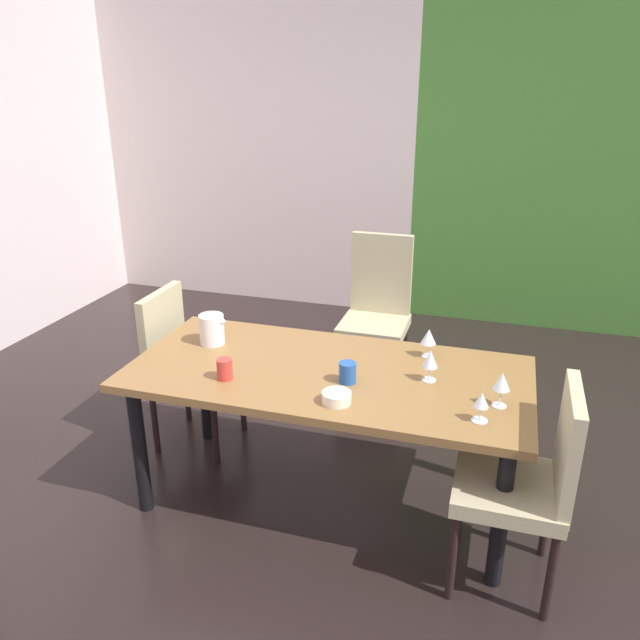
{
  "coord_description": "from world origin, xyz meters",
  "views": [
    {
      "loc": [
        0.98,
        -2.64,
        2.06
      ],
      "look_at": [
        0.09,
        0.28,
        0.85
      ],
      "focal_mm": 35.0,
      "sensor_mm": 36.0,
      "label": 1
    }
  ],
  "objects_px": {
    "chair_left_far": "(184,359)",
    "wine_glass_left": "(429,337)",
    "chair_right_near": "(530,477)",
    "serving_bowl_near_shelf": "(337,397)",
    "cup_west": "(225,369)",
    "chair_head_far": "(377,307)",
    "wine_glass_front": "(481,401)",
    "cup_right": "(348,372)",
    "wine_glass_north": "(502,382)",
    "pitcher_rear": "(212,329)",
    "wine_glass_near_window": "(430,360)",
    "dining_table": "(327,385)"
  },
  "relations": [
    {
      "from": "chair_left_far",
      "to": "pitcher_rear",
      "type": "bearing_deg",
      "value": 58.53
    },
    {
      "from": "wine_glass_near_window",
      "to": "cup_west",
      "type": "distance_m",
      "value": 0.95
    },
    {
      "from": "wine_glass_north",
      "to": "serving_bowl_near_shelf",
      "type": "xyz_separation_m",
      "value": [
        -0.67,
        -0.17,
        -0.09
      ]
    },
    {
      "from": "wine_glass_near_window",
      "to": "wine_glass_front",
      "type": "height_order",
      "value": "wine_glass_near_window"
    },
    {
      "from": "wine_glass_near_window",
      "to": "cup_right",
      "type": "bearing_deg",
      "value": -160.53
    },
    {
      "from": "chair_right_near",
      "to": "wine_glass_north",
      "type": "distance_m",
      "value": 0.4
    },
    {
      "from": "cup_west",
      "to": "pitcher_rear",
      "type": "distance_m",
      "value": 0.43
    },
    {
      "from": "pitcher_rear",
      "to": "serving_bowl_near_shelf",
      "type": "bearing_deg",
      "value": -27.95
    },
    {
      "from": "wine_glass_left",
      "to": "pitcher_rear",
      "type": "xyz_separation_m",
      "value": [
        -1.1,
        -0.17,
        -0.02
      ]
    },
    {
      "from": "cup_right",
      "to": "wine_glass_near_window",
      "type": "bearing_deg",
      "value": 19.47
    },
    {
      "from": "wine_glass_north",
      "to": "chair_left_far",
      "type": "bearing_deg",
      "value": 166.48
    },
    {
      "from": "wine_glass_near_window",
      "to": "wine_glass_front",
      "type": "relative_size",
      "value": 1.18
    },
    {
      "from": "wine_glass_north",
      "to": "serving_bowl_near_shelf",
      "type": "relative_size",
      "value": 1.23
    },
    {
      "from": "cup_west",
      "to": "wine_glass_front",
      "type": "bearing_deg",
      "value": -2.11
    },
    {
      "from": "wine_glass_near_window",
      "to": "wine_glass_north",
      "type": "bearing_deg",
      "value": -25.58
    },
    {
      "from": "chair_right_near",
      "to": "chair_head_far",
      "type": "distance_m",
      "value": 1.93
    },
    {
      "from": "chair_right_near",
      "to": "wine_glass_north",
      "type": "bearing_deg",
      "value": 39.51
    },
    {
      "from": "chair_left_far",
      "to": "wine_glass_left",
      "type": "xyz_separation_m",
      "value": [
        1.38,
        -0.0,
        0.31
      ]
    },
    {
      "from": "chair_head_far",
      "to": "cup_west",
      "type": "xyz_separation_m",
      "value": [
        -0.38,
        -1.59,
        0.21
      ]
    },
    {
      "from": "serving_bowl_near_shelf",
      "to": "cup_right",
      "type": "xyz_separation_m",
      "value": [
        -0.0,
        0.2,
        0.02
      ]
    },
    {
      "from": "dining_table",
      "to": "chair_right_near",
      "type": "height_order",
      "value": "chair_right_near"
    },
    {
      "from": "cup_right",
      "to": "wine_glass_north",
      "type": "bearing_deg",
      "value": -2.28
    },
    {
      "from": "chair_right_near",
      "to": "pitcher_rear",
      "type": "bearing_deg",
      "value": 75.12
    },
    {
      "from": "wine_glass_near_window",
      "to": "wine_glass_front",
      "type": "bearing_deg",
      "value": -50.72
    },
    {
      "from": "chair_left_far",
      "to": "pitcher_rear",
      "type": "xyz_separation_m",
      "value": [
        0.28,
        -0.17,
        0.29
      ]
    },
    {
      "from": "chair_left_far",
      "to": "serving_bowl_near_shelf",
      "type": "xyz_separation_m",
      "value": [
        1.07,
        -0.59,
        0.23
      ]
    },
    {
      "from": "chair_right_near",
      "to": "chair_left_far",
      "type": "bearing_deg",
      "value": 72.41
    },
    {
      "from": "wine_glass_north",
      "to": "pitcher_rear",
      "type": "xyz_separation_m",
      "value": [
        -1.46,
        0.25,
        -0.03
      ]
    },
    {
      "from": "chair_right_near",
      "to": "serving_bowl_near_shelf",
      "type": "relative_size",
      "value": 7.32
    },
    {
      "from": "wine_glass_near_window",
      "to": "pitcher_rear",
      "type": "xyz_separation_m",
      "value": [
        -1.14,
        0.09,
        -0.02
      ]
    },
    {
      "from": "chair_left_far",
      "to": "wine_glass_left",
      "type": "bearing_deg",
      "value": 89.85
    },
    {
      "from": "cup_west",
      "to": "cup_right",
      "type": "distance_m",
      "value": 0.57
    },
    {
      "from": "cup_west",
      "to": "cup_right",
      "type": "height_order",
      "value": "cup_west"
    },
    {
      "from": "serving_bowl_near_shelf",
      "to": "chair_head_far",
      "type": "bearing_deg",
      "value": 95.9
    },
    {
      "from": "chair_head_far",
      "to": "wine_glass_front",
      "type": "relative_size",
      "value": 8.16
    },
    {
      "from": "wine_glass_front",
      "to": "pitcher_rear",
      "type": "relative_size",
      "value": 0.81
    },
    {
      "from": "cup_right",
      "to": "chair_right_near",
      "type": "bearing_deg",
      "value": -14.14
    },
    {
      "from": "chair_right_near",
      "to": "serving_bowl_near_shelf",
      "type": "bearing_deg",
      "value": 89.41
    },
    {
      "from": "wine_glass_front",
      "to": "cup_west",
      "type": "height_order",
      "value": "wine_glass_front"
    },
    {
      "from": "serving_bowl_near_shelf",
      "to": "cup_west",
      "type": "relative_size",
      "value": 1.29
    },
    {
      "from": "wine_glass_left",
      "to": "chair_head_far",
      "type": "bearing_deg",
      "value": 114.28
    },
    {
      "from": "chair_left_far",
      "to": "wine_glass_front",
      "type": "xyz_separation_m",
      "value": [
        1.67,
        -0.57,
        0.3
      ]
    },
    {
      "from": "wine_glass_near_window",
      "to": "wine_glass_left",
      "type": "bearing_deg",
      "value": 99.34
    },
    {
      "from": "dining_table",
      "to": "wine_glass_north",
      "type": "distance_m",
      "value": 0.83
    },
    {
      "from": "chair_head_far",
      "to": "wine_glass_near_window",
      "type": "distance_m",
      "value": 1.45
    },
    {
      "from": "chair_right_near",
      "to": "wine_glass_near_window",
      "type": "relative_size",
      "value": 6.16
    },
    {
      "from": "chair_head_far",
      "to": "serving_bowl_near_shelf",
      "type": "relative_size",
      "value": 8.25
    },
    {
      "from": "wine_glass_left",
      "to": "wine_glass_near_window",
      "type": "bearing_deg",
      "value": -80.66
    },
    {
      "from": "wine_glass_left",
      "to": "wine_glass_near_window",
      "type": "relative_size",
      "value": 0.96
    },
    {
      "from": "cup_west",
      "to": "chair_left_far",
      "type": "bearing_deg",
      "value": 134.5
    }
  ]
}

